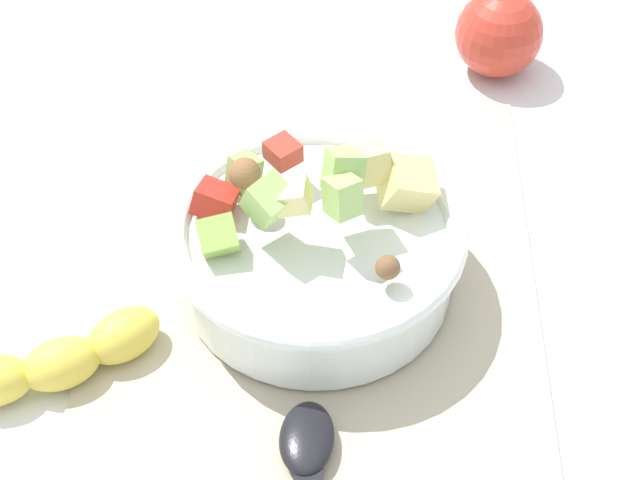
# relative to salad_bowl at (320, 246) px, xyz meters

# --- Properties ---
(ground_plane) EXTENTS (2.40, 2.40, 0.00)m
(ground_plane) POSITION_rel_salad_bowl_xyz_m (0.02, 0.00, -0.04)
(ground_plane) COLOR silver
(placemat) EXTENTS (0.41, 0.33, 0.01)m
(placemat) POSITION_rel_salad_bowl_xyz_m (0.02, 0.00, -0.04)
(placemat) COLOR #BCB299
(placemat) RESTS_ON ground_plane
(salad_bowl) EXTENTS (0.22, 0.22, 0.13)m
(salad_bowl) POSITION_rel_salad_bowl_xyz_m (0.00, 0.00, 0.00)
(salad_bowl) COLOR white
(salad_bowl) RESTS_ON placemat
(whole_apple) EXTENTS (0.08, 0.08, 0.09)m
(whole_apple) POSITION_rel_salad_bowl_xyz_m (0.28, -0.15, -0.00)
(whole_apple) COLOR #BC3828
(whole_apple) RESTS_ON ground_plane
(banana_whole) EXTENTS (0.10, 0.14, 0.04)m
(banana_whole) POSITION_rel_salad_bowl_xyz_m (-0.09, 0.17, -0.03)
(banana_whole) COLOR yellow
(banana_whole) RESTS_ON ground_plane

